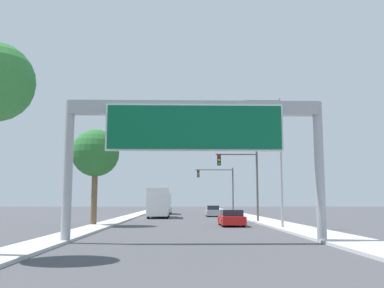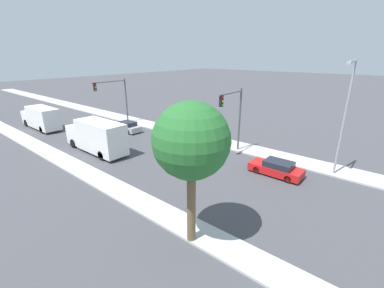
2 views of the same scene
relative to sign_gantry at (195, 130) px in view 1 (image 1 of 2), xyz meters
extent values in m
cube|color=#BBBBBB|center=(7.75, 42.12, -5.62)|extent=(3.00, 120.00, 0.15)
cube|color=#BBBBBB|center=(-7.25, 42.12, -5.62)|extent=(2.00, 120.00, 0.15)
cylinder|color=#9EA0A5|center=(-6.45, 0.12, -2.08)|extent=(0.48, 0.48, 7.23)
cylinder|color=#9EA0A5|center=(6.45, 0.12, -2.08)|extent=(0.48, 0.48, 7.23)
cube|color=#9EA0A5|center=(0.00, 0.12, 1.18)|extent=(12.90, 0.60, 0.70)
cube|color=white|center=(0.00, -0.18, 0.11)|extent=(9.09, 0.08, 2.44)
cube|color=#0A5B38|center=(0.00, -0.23, 0.11)|extent=(8.89, 0.16, 2.24)
cube|color=red|center=(3.50, 14.38, -5.19)|extent=(1.89, 4.62, 0.66)
cube|color=#1E232D|center=(3.50, 14.15, -4.60)|extent=(1.66, 2.40, 0.51)
cylinder|color=black|center=(2.67, 15.81, -5.38)|extent=(0.22, 0.64, 0.64)
cylinder|color=black|center=(4.33, 15.81, -5.38)|extent=(0.22, 0.64, 0.64)
cylinder|color=black|center=(2.67, 12.95, -5.38)|extent=(0.22, 0.64, 0.64)
cylinder|color=black|center=(4.33, 12.95, -5.38)|extent=(0.22, 0.64, 0.64)
cube|color=#A5A8AD|center=(3.50, 35.92, -5.16)|extent=(1.74, 4.27, 0.73)
cube|color=#1E232D|center=(3.50, 35.70, -4.52)|extent=(1.54, 2.22, 0.55)
cylinder|color=black|center=(2.74, 37.24, -5.38)|extent=(0.22, 0.64, 0.64)
cylinder|color=black|center=(4.26, 37.24, -5.38)|extent=(0.22, 0.64, 0.64)
cylinder|color=black|center=(2.74, 34.59, -5.38)|extent=(0.22, 0.64, 0.64)
cylinder|color=black|center=(4.26, 34.59, -5.38)|extent=(0.22, 0.64, 0.64)
cube|color=white|center=(-3.50, 50.10, -4.46)|extent=(2.15, 2.39, 1.88)
cube|color=silver|center=(-3.50, 45.83, -3.95)|extent=(2.34, 6.14, 2.90)
cylinder|color=black|center=(-4.53, 49.98, -5.20)|extent=(0.28, 1.00, 1.00)
cylinder|color=black|center=(-2.47, 49.98, -5.20)|extent=(0.28, 1.00, 1.00)
cylinder|color=black|center=(-4.53, 44.29, -5.20)|extent=(0.28, 1.00, 1.00)
cylinder|color=black|center=(-2.47, 44.29, -5.20)|extent=(0.28, 1.00, 1.00)
cube|color=white|center=(-3.50, 35.42, -4.34)|extent=(2.27, 2.48, 2.12)
cube|color=silver|center=(-3.50, 31.00, -3.77)|extent=(2.46, 6.37, 3.26)
cylinder|color=black|center=(-4.59, 35.29, -5.20)|extent=(0.28, 1.00, 1.00)
cylinder|color=black|center=(-2.41, 35.29, -5.20)|extent=(0.28, 1.00, 1.00)
cylinder|color=black|center=(-4.59, 29.40, -5.20)|extent=(0.28, 1.00, 1.00)
cylinder|color=black|center=(-2.41, 29.40, -5.20)|extent=(0.28, 1.00, 1.00)
cylinder|color=#4C4C4F|center=(6.75, 20.12, -2.23)|extent=(0.20, 0.20, 6.94)
cylinder|color=#4C4C4F|center=(4.72, 20.12, 0.94)|extent=(4.06, 0.14, 0.14)
cube|color=black|center=(3.02, 20.12, 0.36)|extent=(0.35, 0.28, 1.05)
cylinder|color=red|center=(3.02, 19.96, 0.71)|extent=(0.22, 0.04, 0.22)
cylinder|color=yellow|center=(3.02, 19.96, 0.36)|extent=(0.22, 0.04, 0.22)
cylinder|color=green|center=(3.02, 19.96, 0.01)|extent=(0.22, 0.04, 0.22)
cylinder|color=#4C4C4F|center=(6.75, 40.12, -2.28)|extent=(0.20, 0.20, 6.85)
cylinder|color=#4C4C4F|center=(4.03, 40.12, 0.85)|extent=(5.44, 0.14, 0.14)
cube|color=black|center=(1.74, 40.12, 0.27)|extent=(0.35, 0.28, 1.05)
cylinder|color=red|center=(1.74, 39.96, 0.62)|extent=(0.22, 0.04, 0.22)
cylinder|color=yellow|center=(1.74, 39.96, 0.27)|extent=(0.22, 0.04, 0.22)
cylinder|color=green|center=(1.74, 39.96, -0.08)|extent=(0.22, 0.04, 0.22)
cylinder|color=brown|center=(-8.01, 14.61, -2.63)|extent=(0.49, 0.49, 6.13)
sphere|color=#286B2D|center=(-8.01, 14.61, 0.44)|extent=(4.03, 4.03, 4.03)
cylinder|color=#9EA0A5|center=(6.85, 10.34, -0.73)|extent=(0.18, 0.18, 9.93)
cylinder|color=#9EA0A5|center=(5.65, 10.34, 4.08)|extent=(2.41, 0.12, 0.12)
cube|color=#B2B2A8|center=(4.44, 10.34, 3.98)|extent=(0.60, 0.28, 0.20)
camera|label=1|loc=(-0.66, -21.72, -3.61)|focal=40.00mm
camera|label=2|loc=(-17.38, 6.78, 4.52)|focal=24.00mm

